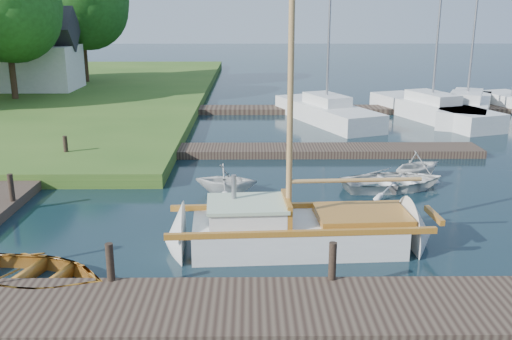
{
  "coord_description": "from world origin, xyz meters",
  "views": [
    {
      "loc": [
        -0.16,
        -15.58,
        5.64
      ],
      "look_at": [
        0.0,
        0.0,
        1.2
      ],
      "focal_mm": 40.0,
      "sensor_mm": 36.0,
      "label": 1
    }
  ],
  "objects_px": {
    "mooring_post_4": "(11,188)",
    "mooring_post_1": "(110,262)",
    "dinghy": "(32,270)",
    "marina_boat_3": "(432,108)",
    "marina_boat_4": "(466,107)",
    "marina_boat_2": "(326,111)",
    "tree_3": "(5,5)",
    "mooring_post_2": "(332,261)",
    "mooring_post_5": "(66,147)",
    "tender_d": "(418,163)",
    "house_c": "(36,57)",
    "tender_b": "(226,177)",
    "sailboat": "(303,234)",
    "tender_c": "(394,178)",
    "tree_7": "(81,0)"
  },
  "relations": [
    {
      "from": "marina_boat_2",
      "to": "marina_boat_3",
      "type": "relative_size",
      "value": 0.95
    },
    {
      "from": "mooring_post_5",
      "to": "tender_d",
      "type": "relative_size",
      "value": 0.4
    },
    {
      "from": "dinghy",
      "to": "tree_7",
      "type": "bearing_deg",
      "value": 30.3
    },
    {
      "from": "marina_boat_2",
      "to": "tree_3",
      "type": "xyz_separation_m",
      "value": [
        -17.74,
        4.79,
        5.23
      ]
    },
    {
      "from": "sailboat",
      "to": "tree_3",
      "type": "xyz_separation_m",
      "value": [
        -15.12,
        20.72,
        5.47
      ]
    },
    {
      "from": "tender_d",
      "to": "house_c",
      "type": "distance_m",
      "value": 27.25
    },
    {
      "from": "mooring_post_2",
      "to": "marina_boat_3",
      "type": "height_order",
      "value": "marina_boat_3"
    },
    {
      "from": "mooring_post_1",
      "to": "tree_7",
      "type": "bearing_deg",
      "value": 106.16
    },
    {
      "from": "mooring_post_5",
      "to": "marina_boat_4",
      "type": "height_order",
      "value": "marina_boat_4"
    },
    {
      "from": "mooring_post_5",
      "to": "dinghy",
      "type": "relative_size",
      "value": 0.24
    },
    {
      "from": "dinghy",
      "to": "marina_boat_4",
      "type": "bearing_deg",
      "value": -23.32
    },
    {
      "from": "mooring_post_5",
      "to": "mooring_post_4",
      "type": "bearing_deg",
      "value": -90.0
    },
    {
      "from": "mooring_post_5",
      "to": "tree_3",
      "type": "bearing_deg",
      "value": 118.2
    },
    {
      "from": "marina_boat_4",
      "to": "tree_7",
      "type": "relative_size",
      "value": 1.15
    },
    {
      "from": "mooring_post_5",
      "to": "tree_7",
      "type": "height_order",
      "value": "tree_7"
    },
    {
      "from": "tender_c",
      "to": "marina_boat_2",
      "type": "distance_m",
      "value": 11.32
    },
    {
      "from": "mooring_post_1",
      "to": "tree_3",
      "type": "bearing_deg",
      "value": 115.51
    },
    {
      "from": "tree_7",
      "to": "mooring_post_4",
      "type": "bearing_deg",
      "value": -79.14
    },
    {
      "from": "mooring_post_4",
      "to": "sailboat",
      "type": "relative_size",
      "value": 0.08
    },
    {
      "from": "marina_boat_3",
      "to": "dinghy",
      "type": "bearing_deg",
      "value": 122.94
    },
    {
      "from": "mooring_post_5",
      "to": "tender_c",
      "type": "height_order",
      "value": "mooring_post_5"
    },
    {
      "from": "dinghy",
      "to": "marina_boat_3",
      "type": "xyz_separation_m",
      "value": [
        14.13,
        18.53,
        0.23
      ]
    },
    {
      "from": "tender_c",
      "to": "marina_boat_3",
      "type": "relative_size",
      "value": 0.27
    },
    {
      "from": "mooring_post_1",
      "to": "tree_3",
      "type": "distance_m",
      "value": 26.05
    },
    {
      "from": "mooring_post_1",
      "to": "mooring_post_2",
      "type": "distance_m",
      "value": 4.5
    },
    {
      "from": "tree_7",
      "to": "marina_boat_2",
      "type": "bearing_deg",
      "value": -39.1
    },
    {
      "from": "mooring_post_1",
      "to": "tender_b",
      "type": "distance_m",
      "value": 6.94
    },
    {
      "from": "mooring_post_5",
      "to": "marina_boat_4",
      "type": "bearing_deg",
      "value": 27.09
    },
    {
      "from": "marina_boat_2",
      "to": "mooring_post_2",
      "type": "bearing_deg",
      "value": 150.83
    },
    {
      "from": "mooring_post_2",
      "to": "dinghy",
      "type": "height_order",
      "value": "mooring_post_2"
    },
    {
      "from": "tender_c",
      "to": "marina_boat_2",
      "type": "bearing_deg",
      "value": -7.31
    },
    {
      "from": "tender_c",
      "to": "tender_b",
      "type": "bearing_deg",
      "value": 82.57
    },
    {
      "from": "mooring_post_2",
      "to": "sailboat",
      "type": "bearing_deg",
      "value": 99.23
    },
    {
      "from": "mooring_post_5",
      "to": "tender_b",
      "type": "distance_m",
      "value": 6.95
    },
    {
      "from": "dinghy",
      "to": "house_c",
      "type": "relative_size",
      "value": 0.64
    },
    {
      "from": "tree_3",
      "to": "tree_7",
      "type": "xyz_separation_m",
      "value": [
        2.0,
        8.0,
        0.39
      ]
    },
    {
      "from": "tender_b",
      "to": "tender_c",
      "type": "height_order",
      "value": "tender_b"
    },
    {
      "from": "sailboat",
      "to": "tender_c",
      "type": "xyz_separation_m",
      "value": [
        3.35,
        4.63,
        0.0
      ]
    },
    {
      "from": "mooring_post_4",
      "to": "tender_d",
      "type": "bearing_deg",
      "value": 14.11
    },
    {
      "from": "marina_boat_2",
      "to": "house_c",
      "type": "distance_m",
      "value": 19.88
    },
    {
      "from": "mooring_post_4",
      "to": "mooring_post_1",
      "type": "bearing_deg",
      "value": -51.34
    },
    {
      "from": "dinghy",
      "to": "mooring_post_2",
      "type": "bearing_deg",
      "value": -76.66
    },
    {
      "from": "mooring_post_1",
      "to": "sailboat",
      "type": "relative_size",
      "value": 0.08
    },
    {
      "from": "mooring_post_2",
      "to": "mooring_post_4",
      "type": "relative_size",
      "value": 1.0
    },
    {
      "from": "mooring_post_1",
      "to": "marina_boat_3",
      "type": "xyz_separation_m",
      "value": [
        12.36,
        18.93,
        -0.12
      ]
    },
    {
      "from": "mooring_post_1",
      "to": "tender_c",
      "type": "height_order",
      "value": "mooring_post_1"
    },
    {
      "from": "marina_boat_3",
      "to": "tree_3",
      "type": "xyz_separation_m",
      "value": [
        -23.36,
        4.12,
        5.23
      ]
    },
    {
      "from": "mooring_post_4",
      "to": "dinghy",
      "type": "bearing_deg",
      "value": -64.1
    },
    {
      "from": "mooring_post_2",
      "to": "mooring_post_4",
      "type": "height_order",
      "value": "same"
    },
    {
      "from": "mooring_post_2",
      "to": "tender_c",
      "type": "xyz_separation_m",
      "value": [
        2.97,
        6.96,
        -0.35
      ]
    }
  ]
}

